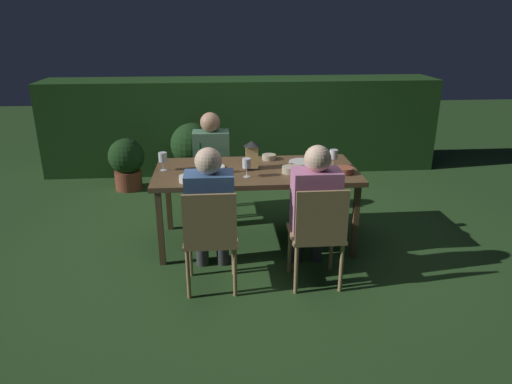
% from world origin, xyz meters
% --- Properties ---
extents(ground_plane, '(16.00, 16.00, 0.00)m').
position_xyz_m(ground_plane, '(0.00, 0.00, 0.00)').
color(ground_plane, '#26471E').
extents(dining_table, '(1.87, 0.88, 0.74)m').
position_xyz_m(dining_table, '(0.00, 0.00, 0.69)').
color(dining_table, brown).
rests_on(dining_table, ground).
extents(chair_side_left_b, '(0.42, 0.40, 0.87)m').
position_xyz_m(chair_side_left_b, '(0.42, -0.83, 0.49)').
color(chair_side_left_b, '#9E7A51').
rests_on(chair_side_left_b, ground).
extents(person_in_pink, '(0.38, 0.47, 1.15)m').
position_xyz_m(person_in_pink, '(0.42, -0.64, 0.64)').
color(person_in_pink, '#C675A3').
rests_on(person_in_pink, ground).
extents(chair_side_right_a, '(0.42, 0.40, 0.87)m').
position_xyz_m(chair_side_right_a, '(-0.42, 0.83, 0.49)').
color(chair_side_right_a, '#9E7A51').
rests_on(chair_side_right_a, ground).
extents(person_in_green, '(0.38, 0.47, 1.15)m').
position_xyz_m(person_in_green, '(-0.42, 0.64, 0.64)').
color(person_in_green, '#4C7A5B').
rests_on(person_in_green, ground).
extents(chair_side_left_a, '(0.42, 0.40, 0.87)m').
position_xyz_m(chair_side_left_a, '(-0.42, -0.83, 0.49)').
color(chair_side_left_a, '#9E7A51').
rests_on(chair_side_left_a, ground).
extents(person_in_blue, '(0.38, 0.47, 1.15)m').
position_xyz_m(person_in_blue, '(-0.42, -0.64, 0.64)').
color(person_in_blue, '#426699').
rests_on(person_in_blue, ground).
extents(lantern_centerpiece, '(0.15, 0.15, 0.27)m').
position_xyz_m(lantern_centerpiece, '(-0.04, 0.03, 0.89)').
color(lantern_centerpiece, black).
rests_on(lantern_centerpiece, dining_table).
extents(green_bottle_on_table, '(0.07, 0.07, 0.29)m').
position_xyz_m(green_bottle_on_table, '(-0.50, -0.10, 0.85)').
color(green_bottle_on_table, '#144723').
rests_on(green_bottle_on_table, dining_table).
extents(wine_glass_a, '(0.08, 0.08, 0.17)m').
position_xyz_m(wine_glass_a, '(0.73, 0.01, 0.86)').
color(wine_glass_a, silver).
rests_on(wine_glass_a, dining_table).
extents(wine_glass_b, '(0.08, 0.08, 0.17)m').
position_xyz_m(wine_glass_b, '(-0.10, -0.21, 0.86)').
color(wine_glass_b, silver).
rests_on(wine_glass_b, dining_table).
extents(wine_glass_c, '(0.08, 0.08, 0.17)m').
position_xyz_m(wine_glass_c, '(-0.85, 0.04, 0.86)').
color(wine_glass_c, silver).
rests_on(wine_glass_c, dining_table).
extents(wine_glass_d, '(0.08, 0.08, 0.17)m').
position_xyz_m(wine_glass_d, '(0.45, -0.21, 0.86)').
color(wine_glass_d, silver).
rests_on(wine_glass_d, dining_table).
extents(plate_a, '(0.21, 0.21, 0.01)m').
position_xyz_m(plate_a, '(-0.39, 0.08, 0.75)').
color(plate_a, white).
rests_on(plate_a, dining_table).
extents(plate_b, '(0.24, 0.24, 0.01)m').
position_xyz_m(plate_b, '(0.46, 0.18, 0.75)').
color(plate_b, silver).
rests_on(plate_b, dining_table).
extents(bowl_olives, '(0.17, 0.17, 0.06)m').
position_xyz_m(bowl_olives, '(0.78, -0.18, 0.77)').
color(bowl_olives, '#9E5138').
rests_on(bowl_olives, dining_table).
extents(bowl_bread, '(0.15, 0.15, 0.06)m').
position_xyz_m(bowl_bread, '(-0.61, -0.30, 0.77)').
color(bowl_bread, silver).
rests_on(bowl_bread, dining_table).
extents(bowl_salad, '(0.14, 0.14, 0.05)m').
position_xyz_m(bowl_salad, '(0.16, 0.32, 0.77)').
color(bowl_salad, '#BCAD8E').
rests_on(bowl_salad, dining_table).
extents(bowl_dip, '(0.15, 0.15, 0.06)m').
position_xyz_m(bowl_dip, '(0.30, -0.12, 0.78)').
color(bowl_dip, '#BCAD8E').
rests_on(bowl_dip, dining_table).
extents(hedge_backdrop, '(5.44, 0.75, 1.27)m').
position_xyz_m(hedge_backdrop, '(0.00, 2.48, 0.64)').
color(hedge_backdrop, '#1E4219').
rests_on(hedge_backdrop, ground).
extents(potted_plant_by_hedge, '(0.45, 0.45, 0.66)m').
position_xyz_m(potted_plant_by_hedge, '(-1.50, 1.65, 0.36)').
color(potted_plant_by_hedge, brown).
rests_on(potted_plant_by_hedge, ground).
extents(potted_plant_corner, '(0.55, 0.55, 0.82)m').
position_xyz_m(potted_plant_corner, '(-0.68, 1.75, 0.48)').
color(potted_plant_corner, brown).
rests_on(potted_plant_corner, ground).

